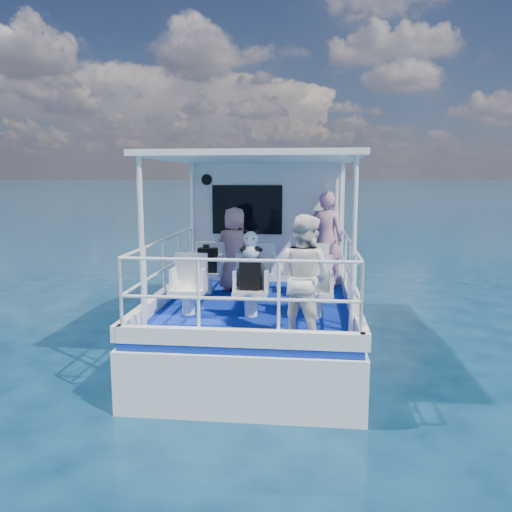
{
  "coord_description": "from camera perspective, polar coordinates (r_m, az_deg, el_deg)",
  "views": [
    {
      "loc": [
        0.81,
        -7.89,
        2.82
      ],
      "look_at": [
        -0.0,
        -0.4,
        1.65
      ],
      "focal_mm": 35.0,
      "sensor_mm": 36.0,
      "label": 1
    }
  ],
  "objects": [
    {
      "name": "seat_port_fwd",
      "position": [
        8.45,
        -5.63,
        -3.02
      ],
      "size": [
        0.48,
        0.46,
        0.38
      ],
      "primitive_type": "cube",
      "color": "white",
      "rests_on": "deck"
    },
    {
      "name": "canopy_posts",
      "position": [
        7.72,
        0.14,
        2.76
      ],
      "size": [
        2.77,
        2.97,
        2.2
      ],
      "color": "white",
      "rests_on": "deck"
    },
    {
      "name": "railings",
      "position": [
        7.49,
        -0.12,
        -2.07
      ],
      "size": [
        2.84,
        3.59,
        1.0
      ],
      "primitive_type": null,
      "color": "white",
      "rests_on": "deck"
    },
    {
      "name": "deck",
      "position": [
        9.14,
        0.96,
        -3.6
      ],
      "size": [
        2.9,
        6.9,
        0.1
      ],
      "primitive_type": "cube",
      "color": "navy",
      "rests_on": "hull"
    },
    {
      "name": "seat_port_aft",
      "position": [
        7.21,
        -7.74,
        -5.12
      ],
      "size": [
        0.48,
        0.46,
        0.38
      ],
      "primitive_type": "cube",
      "color": "white",
      "rests_on": "deck"
    },
    {
      "name": "seat_center_aft",
      "position": [
        7.05,
        -0.59,
        -5.35
      ],
      "size": [
        0.48,
        0.46,
        0.38
      ],
      "primitive_type": "cube",
      "color": "white",
      "rests_on": "deck"
    },
    {
      "name": "passenger_stbd_aft",
      "position": [
        6.01,
        5.44,
        -2.39
      ],
      "size": [
        0.92,
        0.87,
        1.5
      ],
      "primitive_type": "imported",
      "rotation": [
        0.0,
        0.0,
        2.59
      ],
      "color": "white",
      "rests_on": "deck"
    },
    {
      "name": "ground",
      "position": [
        8.42,
        0.32,
        -10.73
      ],
      "size": [
        2000.0,
        2000.0,
        0.0
      ],
      "primitive_type": "plane",
      "color": "#072038",
      "rests_on": "ground"
    },
    {
      "name": "cabin",
      "position": [
        10.25,
        1.64,
        4.25
      ],
      "size": [
        2.85,
        2.0,
        2.2
      ],
      "primitive_type": "cube",
      "color": "white",
      "rests_on": "deck"
    },
    {
      "name": "canopy",
      "position": [
        7.74,
        0.18,
        11.22
      ],
      "size": [
        3.0,
        3.2,
        0.08
      ],
      "primitive_type": "cube",
      "color": "white",
      "rests_on": "cabin"
    },
    {
      "name": "seat_center_fwd",
      "position": [
        8.31,
        0.46,
        -3.17
      ],
      "size": [
        0.48,
        0.46,
        0.38
      ],
      "primitive_type": "cube",
      "color": "white",
      "rests_on": "deck"
    },
    {
      "name": "passenger_stbd_fwd",
      "position": [
        9.01,
        8.0,
        1.94
      ],
      "size": [
        0.71,
        0.56,
        1.7
      ],
      "primitive_type": "imported",
      "rotation": [
        0.0,
        0.0,
        2.86
      ],
      "color": "#BF7B9B",
      "rests_on": "deck"
    },
    {
      "name": "hull",
      "position": [
        9.36,
        0.95,
        -8.69
      ],
      "size": [
        3.0,
        7.0,
        1.6
      ],
      "primitive_type": "cube",
      "color": "white",
      "rests_on": "ground"
    },
    {
      "name": "panda",
      "position": [
        6.89,
        -0.56,
        1.34
      ],
      "size": [
        0.26,
        0.22,
        0.4
      ],
      "primitive_type": null,
      "color": "white",
      "rests_on": "backpack_center"
    },
    {
      "name": "compact_camera",
      "position": [
        8.24,
        -5.7,
        1.11
      ],
      "size": [
        0.1,
        0.06,
        0.06
      ],
      "primitive_type": "cube",
      "color": "black",
      "rests_on": "backpack_port"
    },
    {
      "name": "backpack_port",
      "position": [
        8.28,
        -5.53,
        -0.48
      ],
      "size": [
        0.31,
        0.17,
        0.41
      ],
      "primitive_type": "cube",
      "color": "black",
      "rests_on": "seat_port_fwd"
    },
    {
      "name": "seat_stbd_fwd",
      "position": [
        8.27,
        6.69,
        -3.29
      ],
      "size": [
        0.48,
        0.46,
        0.38
      ],
      "primitive_type": "cube",
      "color": "white",
      "rests_on": "deck"
    },
    {
      "name": "backpack_center",
      "position": [
        6.96,
        -0.65,
        -2.08
      ],
      "size": [
        0.29,
        0.16,
        0.44
      ],
      "primitive_type": "cube",
      "color": "black",
      "rests_on": "seat_center_aft"
    },
    {
      "name": "passenger_port_fwd",
      "position": [
        8.59,
        -2.45,
        0.82
      ],
      "size": [
        0.58,
        0.45,
        1.44
      ],
      "primitive_type": "imported",
      "rotation": [
        0.0,
        0.0,
        3.01
      ],
      "color": "tan",
      "rests_on": "deck"
    },
    {
      "name": "seat_stbd_aft",
      "position": [
        7.01,
        6.77,
        -5.51
      ],
      "size": [
        0.48,
        0.46,
        0.38
      ],
      "primitive_type": "cube",
      "color": "white",
      "rests_on": "deck"
    }
  ]
}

